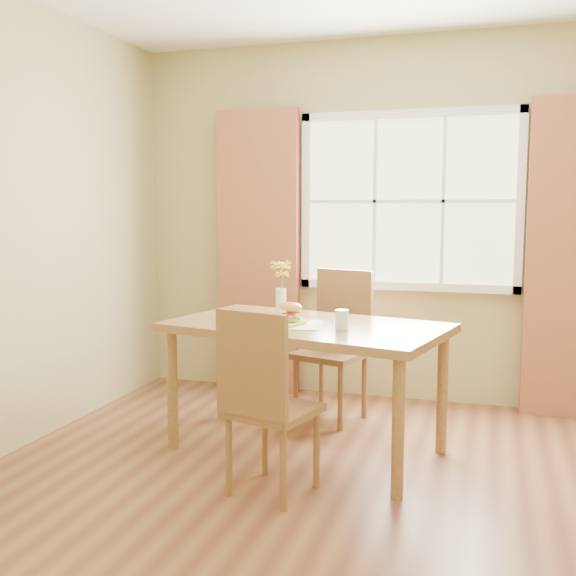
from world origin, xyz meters
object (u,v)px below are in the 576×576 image
Objects in this scene: dining_table at (306,337)px; flower_vase at (281,283)px; chair_near at (264,396)px; chair_far at (337,337)px; water_glass at (342,320)px; croissant_sandwich at (290,313)px.

flower_vase is at bearing 144.80° from dining_table.
chair_far is (0.05, 1.41, 0.03)m from chair_near.
water_glass is at bearing -59.39° from chair_far.
chair_far is 2.98× the size of flower_vase.
croissant_sandwich is at bearing 109.30° from chair_near.
chair_near is at bearing -75.88° from chair_far.
chair_near is 2.80× the size of flower_vase.
flower_vase is (-0.22, 0.97, 0.45)m from chair_near.
chair_far is at bearing 58.80° from flower_vase.
dining_table is 1.71× the size of chair_far.
dining_table is 0.72m from chair_far.
flower_vase reaches higher than croissant_sandwich.
chair_near is at bearing -79.25° from dining_table.
flower_vase reaches higher than water_glass.
flower_vase is at bearing 117.75° from chair_near.
dining_table is 0.31m from water_glass.
croissant_sandwich is (-0.09, -0.81, 0.29)m from chair_far.
flower_vase is (-0.27, -0.44, 0.42)m from chair_far.
water_glass is (0.25, -0.14, 0.13)m from dining_table.
chair_far is 5.30× the size of croissant_sandwich.
flower_vase is (-0.24, 0.27, 0.29)m from dining_table.
chair_near is at bearing -115.47° from water_glass.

